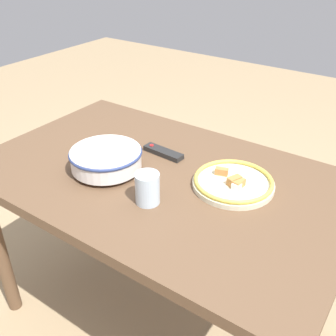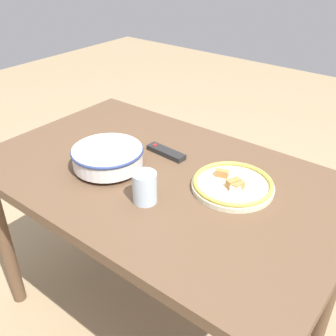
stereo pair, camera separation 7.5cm
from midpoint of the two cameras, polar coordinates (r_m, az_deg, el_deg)
ground_plane at (r=1.95m, az=0.26°, el=-20.58°), size 8.00×8.00×0.00m
dining_table at (r=1.48m, az=0.32°, el=-3.91°), size 1.35×0.84×0.78m
noodle_bowl at (r=1.44m, az=-7.27°, el=1.63°), size 0.26×0.26×0.08m
food_plate at (r=1.36m, az=10.96°, el=-2.42°), size 0.28×0.28×0.05m
tv_remote at (r=1.54m, az=1.11°, el=2.30°), size 0.17×0.06×0.02m
drinking_glass at (r=1.25m, az=-1.69°, el=-2.88°), size 0.08×0.08×0.11m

